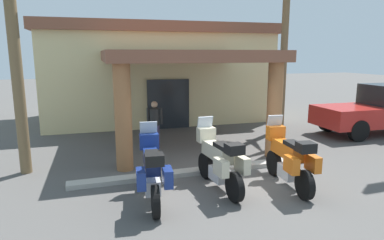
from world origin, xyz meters
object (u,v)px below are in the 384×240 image
motel_building (157,72)px  pickup_truck_red (382,110)px  motorcycle_blue (152,171)px  motorcycle_cream (220,161)px  palm_tree_near_portico (286,2)px  pedestrian (155,121)px  motorcycle_orange (289,159)px

motel_building → pickup_truck_red: size_ratio=2.10×
motorcycle_blue → motorcycle_cream: (1.64, 0.19, 0.00)m
motorcycle_cream → palm_tree_near_portico: 8.35m
motorcycle_cream → pedestrian: size_ratio=1.38×
motorcycle_orange → motorcycle_blue: bearing=93.3°
pedestrian → palm_tree_near_portico: bearing=-55.6°
pedestrian → motorcycle_blue: bearing=-169.9°
motorcycle_blue → motorcycle_orange: same height
motorcycle_blue → motorcycle_cream: bearing=-76.3°
motorcycle_blue → palm_tree_near_portico: 9.51m
motel_building → motorcycle_orange: size_ratio=5.00×
motorcycle_cream → pickup_truck_red: pickup_truck_red is taller
motorcycle_orange → palm_tree_near_portico: palm_tree_near_portico is taller
motorcycle_orange → pedestrian: (-2.33, 4.34, 0.23)m
motorcycle_cream → palm_tree_near_portico: (4.90, 5.09, 4.46)m
pickup_truck_red → motorcycle_blue: bearing=-158.4°
motel_building → motorcycle_blue: bearing=-101.2°
motorcycle_blue → palm_tree_near_portico: bearing=-43.9°
motorcycle_cream → pickup_truck_red: 9.03m
motorcycle_blue → pickup_truck_red: size_ratio=0.42×
motorcycle_orange → pickup_truck_red: size_ratio=0.42×
motorcycle_blue → motorcycle_cream: 1.65m
motel_building → motorcycle_blue: 9.87m
motorcycle_cream → palm_tree_near_portico: size_ratio=0.33×
motel_building → motorcycle_orange: (1.03, -9.66, -1.60)m
motorcycle_blue → pedestrian: 4.27m
pickup_truck_red → palm_tree_near_portico: palm_tree_near_portico is taller
palm_tree_near_portico → motorcycle_blue: bearing=-141.1°
motel_building → motorcycle_cream: motel_building is taller
motorcycle_cream → motorcycle_orange: 1.68m
pickup_truck_red → palm_tree_near_portico: (-3.50, 1.79, 4.22)m
motorcycle_cream → motorcycle_orange: same height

